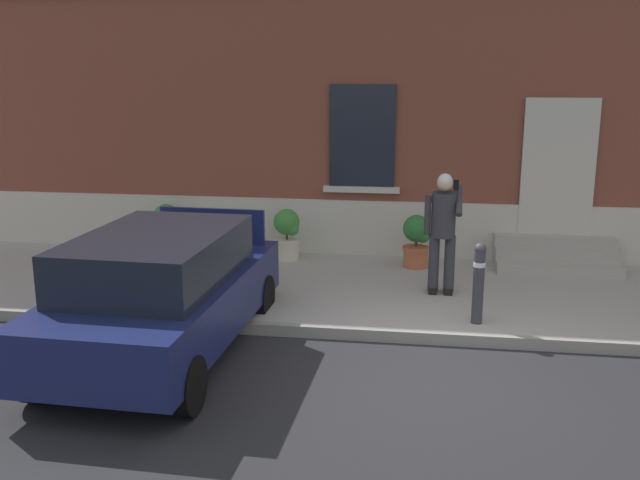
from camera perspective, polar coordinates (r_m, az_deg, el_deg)
name	(u,v)px	position (r m, az deg, el deg)	size (l,w,h in m)	color
ground_plane	(422,374)	(8.05, 8.18, -10.64)	(80.00, 80.00, 0.00)	#232326
sidewalk	(424,292)	(10.65, 8.35, -4.14)	(24.00, 3.60, 0.15)	#99968E
curb_edge	(423,337)	(8.89, 8.26, -7.74)	(24.00, 0.12, 0.15)	gray
building_facade	(433,43)	(12.65, 9.04, 15.38)	(24.00, 1.52, 7.50)	brown
entrance_stoop	(555,256)	(12.13, 18.36, -1.22)	(1.93, 0.96, 0.48)	#9E998E
hatchback_car_navy	(163,291)	(8.42, -12.47, -3.99)	(1.90, 4.12, 1.50)	#161E4C
bollard_near_person	(479,280)	(9.10, 12.63, -3.18)	(0.15, 0.15, 1.04)	#333338
bollard_far_left	(240,270)	(9.38, -6.42, -2.43)	(0.15, 0.15, 1.04)	#333338
person_on_phone	(443,226)	(10.05, 9.86, 1.11)	(0.51, 0.48, 1.75)	#2D2D33
planter_charcoal	(167,227)	(12.68, -12.21, 1.03)	(0.44, 0.44, 0.86)	#2D2D30
planter_cream	(287,233)	(11.97, -2.66, 0.59)	(0.44, 0.44, 0.86)	beige
planter_terracotta	(417,240)	(11.57, 7.78, 0.03)	(0.44, 0.44, 0.86)	#B25B38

